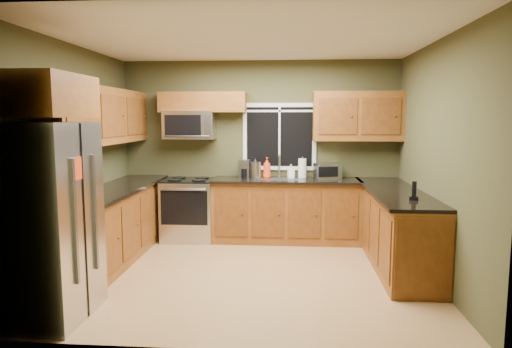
# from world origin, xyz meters

# --- Properties ---
(floor) EXTENTS (4.20, 4.20, 0.00)m
(floor) POSITION_xyz_m (0.00, 0.00, 0.00)
(floor) COLOR #A87C4A
(floor) RESTS_ON ground
(ceiling) EXTENTS (4.20, 4.20, 0.00)m
(ceiling) POSITION_xyz_m (0.00, 0.00, 2.70)
(ceiling) COLOR white
(ceiling) RESTS_ON back_wall
(back_wall) EXTENTS (4.20, 0.00, 4.20)m
(back_wall) POSITION_xyz_m (0.00, 1.80, 1.35)
(back_wall) COLOR #414023
(back_wall) RESTS_ON ground
(front_wall) EXTENTS (4.20, 0.00, 4.20)m
(front_wall) POSITION_xyz_m (0.00, -1.80, 1.35)
(front_wall) COLOR #414023
(front_wall) RESTS_ON ground
(left_wall) EXTENTS (0.00, 3.60, 3.60)m
(left_wall) POSITION_xyz_m (-2.10, 0.00, 1.35)
(left_wall) COLOR #414023
(left_wall) RESTS_ON ground
(right_wall) EXTENTS (0.00, 3.60, 3.60)m
(right_wall) POSITION_xyz_m (2.10, 0.00, 1.35)
(right_wall) COLOR #414023
(right_wall) RESTS_ON ground
(window) EXTENTS (1.12, 0.03, 1.02)m
(window) POSITION_xyz_m (0.30, 1.78, 1.55)
(window) COLOR white
(window) RESTS_ON back_wall
(base_cabinets_left) EXTENTS (0.60, 2.65, 0.90)m
(base_cabinets_left) POSITION_xyz_m (-1.80, 0.48, 0.45)
(base_cabinets_left) COLOR brown
(base_cabinets_left) RESTS_ON ground
(countertop_left) EXTENTS (0.65, 2.65, 0.04)m
(countertop_left) POSITION_xyz_m (-1.78, 0.48, 0.92)
(countertop_left) COLOR black
(countertop_left) RESTS_ON base_cabinets_left
(base_cabinets_back) EXTENTS (2.17, 0.60, 0.90)m
(base_cabinets_back) POSITION_xyz_m (0.42, 1.50, 0.45)
(base_cabinets_back) COLOR brown
(base_cabinets_back) RESTS_ON ground
(countertop_back) EXTENTS (2.17, 0.65, 0.04)m
(countertop_back) POSITION_xyz_m (0.42, 1.48, 0.92)
(countertop_back) COLOR black
(countertop_back) RESTS_ON base_cabinets_back
(base_cabinets_peninsula) EXTENTS (0.60, 2.52, 0.90)m
(base_cabinets_peninsula) POSITION_xyz_m (1.80, 0.54, 0.45)
(base_cabinets_peninsula) COLOR brown
(base_cabinets_peninsula) RESTS_ON ground
(countertop_peninsula) EXTENTS (0.65, 2.50, 0.04)m
(countertop_peninsula) POSITION_xyz_m (1.78, 0.55, 0.92)
(countertop_peninsula) COLOR black
(countertop_peninsula) RESTS_ON base_cabinets_peninsula
(upper_cabinets_left) EXTENTS (0.33, 2.65, 0.72)m
(upper_cabinets_left) POSITION_xyz_m (-1.94, 0.48, 1.86)
(upper_cabinets_left) COLOR brown
(upper_cabinets_left) RESTS_ON left_wall
(upper_cabinets_back_left) EXTENTS (1.30, 0.33, 0.30)m
(upper_cabinets_back_left) POSITION_xyz_m (-0.85, 1.64, 2.07)
(upper_cabinets_back_left) COLOR brown
(upper_cabinets_back_left) RESTS_ON back_wall
(upper_cabinets_back_right) EXTENTS (1.30, 0.33, 0.72)m
(upper_cabinets_back_right) POSITION_xyz_m (1.45, 1.64, 1.86)
(upper_cabinets_back_right) COLOR brown
(upper_cabinets_back_right) RESTS_ON back_wall
(upper_cabinet_over_fridge) EXTENTS (0.72, 0.90, 0.38)m
(upper_cabinet_over_fridge) POSITION_xyz_m (-1.74, -1.30, 2.03)
(upper_cabinet_over_fridge) COLOR brown
(upper_cabinet_over_fridge) RESTS_ON left_wall
(refrigerator) EXTENTS (0.74, 0.90, 1.80)m
(refrigerator) POSITION_xyz_m (-1.74, -1.30, 0.90)
(refrigerator) COLOR #B7B7BC
(refrigerator) RESTS_ON ground
(range) EXTENTS (0.76, 0.69, 0.94)m
(range) POSITION_xyz_m (-1.05, 1.47, 0.47)
(range) COLOR #B7B7BC
(range) RESTS_ON ground
(microwave) EXTENTS (0.76, 0.41, 0.42)m
(microwave) POSITION_xyz_m (-1.05, 1.61, 1.73)
(microwave) COLOR #B7B7BC
(microwave) RESTS_ON back_wall
(sink) EXTENTS (0.60, 0.42, 0.36)m
(sink) POSITION_xyz_m (0.30, 1.49, 0.95)
(sink) COLOR slate
(sink) RESTS_ON countertop_back
(toaster_oven) EXTENTS (0.42, 0.37, 0.22)m
(toaster_oven) POSITION_xyz_m (1.03, 1.62, 1.05)
(toaster_oven) COLOR #B7B7BC
(toaster_oven) RESTS_ON countertop_back
(coffee_maker) EXTENTS (0.18, 0.23, 0.27)m
(coffee_maker) POSITION_xyz_m (-0.21, 1.57, 1.07)
(coffee_maker) COLOR slate
(coffee_maker) RESTS_ON countertop_back
(kettle) EXTENTS (0.21, 0.21, 0.30)m
(kettle) POSITION_xyz_m (-0.05, 1.53, 1.08)
(kettle) COLOR #B7B7BC
(kettle) RESTS_ON countertop_back
(paper_towel_roll) EXTENTS (0.12, 0.12, 0.32)m
(paper_towel_roll) POSITION_xyz_m (0.65, 1.68, 1.08)
(paper_towel_roll) COLOR white
(paper_towel_roll) RESTS_ON countertop_back
(soap_bottle_a) EXTENTS (0.15, 0.15, 0.31)m
(soap_bottle_a) POSITION_xyz_m (0.12, 1.59, 1.09)
(soap_bottle_a) COLOR #EC4016
(soap_bottle_a) RESTS_ON countertop_back
(soap_bottle_b) EXTENTS (0.11, 0.11, 0.20)m
(soap_bottle_b) POSITION_xyz_m (0.48, 1.65, 1.04)
(soap_bottle_b) COLOR white
(soap_bottle_b) RESTS_ON countertop_back
(cordless_phone) EXTENTS (0.12, 0.12, 0.21)m
(cordless_phone) POSITION_xyz_m (1.83, -0.15, 1.00)
(cordless_phone) COLOR black
(cordless_phone) RESTS_ON countertop_peninsula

